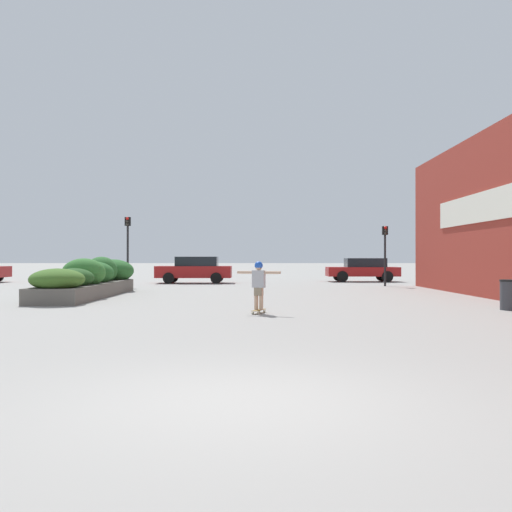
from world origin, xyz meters
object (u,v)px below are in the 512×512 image
(trash_bin, at_px, (512,295))
(skateboard, at_px, (259,311))
(traffic_light_left, at_px, (128,239))
(skateboarder, at_px, (259,280))
(car_leftmost, at_px, (364,269))
(car_center_left, at_px, (195,269))
(traffic_light_right, at_px, (386,245))

(trash_bin, bearing_deg, skateboard, -172.13)
(trash_bin, relative_size, traffic_light_left, 0.24)
(skateboard, xyz_separation_m, traffic_light_left, (-6.69, 14.29, 2.35))
(skateboarder, relative_size, car_leftmost, 0.29)
(skateboarder, xyz_separation_m, car_center_left, (-3.62, 17.98, -0.07))
(skateboard, xyz_separation_m, trash_bin, (7.11, 0.98, 0.36))
(skateboard, bearing_deg, traffic_light_left, 134.11)
(skateboarder, xyz_separation_m, car_leftmost, (6.52, 19.99, -0.11))
(skateboarder, xyz_separation_m, trash_bin, (7.11, 0.98, -0.44))
(car_center_left, bearing_deg, skateboard, -168.61)
(trash_bin, xyz_separation_m, traffic_light_left, (-13.79, 13.31, 2.00))
(car_center_left, bearing_deg, car_leftmost, -78.79)
(skateboard, distance_m, traffic_light_left, 15.95)
(traffic_light_right, bearing_deg, car_center_left, 161.52)
(skateboard, bearing_deg, skateboarder, 108.15)
(traffic_light_left, bearing_deg, traffic_light_right, 1.10)
(car_center_left, relative_size, traffic_light_left, 1.21)
(car_leftmost, bearing_deg, car_center_left, 101.21)
(skateboarder, height_order, traffic_light_left, traffic_light_left)
(car_leftmost, bearing_deg, traffic_light_left, 113.32)
(skateboard, distance_m, trash_bin, 7.18)
(skateboarder, distance_m, traffic_light_right, 16.04)
(car_leftmost, height_order, traffic_light_left, traffic_light_left)
(car_leftmost, height_order, car_center_left, car_center_left)
(skateboarder, distance_m, trash_bin, 7.19)
(car_center_left, distance_m, traffic_light_left, 5.06)
(traffic_light_right, bearing_deg, skateboard, -114.53)
(trash_bin, bearing_deg, traffic_light_left, 136.02)
(car_center_left, height_order, traffic_light_left, traffic_light_left)
(car_leftmost, bearing_deg, traffic_light_right, -178.78)
(skateboard, bearing_deg, car_center_left, 120.43)
(trash_bin, relative_size, car_leftmost, 0.20)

